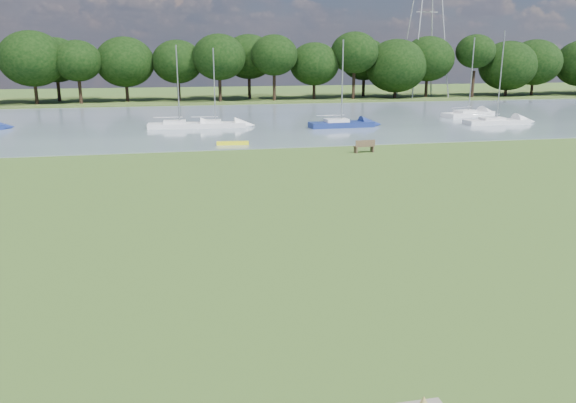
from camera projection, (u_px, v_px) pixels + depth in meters
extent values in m
plane|color=#556A2D|center=(258.00, 236.00, 23.82)|extent=(220.00, 220.00, 0.00)
cube|color=slate|center=(200.00, 122.00, 63.53)|extent=(220.00, 40.00, 0.10)
cube|color=#4C6626|center=(189.00, 100.00, 91.90)|extent=(220.00, 20.00, 0.40)
cube|color=brown|center=(356.00, 150.00, 43.51)|extent=(0.14, 0.50, 0.50)
cube|color=brown|center=(372.00, 149.00, 43.94)|extent=(0.14, 0.50, 0.50)
cube|color=brown|center=(364.00, 146.00, 43.66)|extent=(1.68, 0.67, 0.05)
cube|color=brown|center=(365.00, 143.00, 43.39)|extent=(1.64, 0.23, 0.49)
cube|color=#FDFA15|center=(233.00, 143.00, 47.18)|extent=(2.73, 0.90, 0.27)
cylinder|color=#AFAFAF|center=(420.00, 11.00, 91.89)|extent=(0.23, 0.23, 28.03)
cylinder|color=#AFAFAF|center=(445.00, 11.00, 92.77)|extent=(0.23, 0.23, 28.03)
cylinder|color=#AFAFAF|center=(409.00, 13.00, 96.04)|extent=(0.23, 0.23, 28.03)
cylinder|color=#AFAFAF|center=(433.00, 13.00, 96.93)|extent=(0.23, 0.23, 28.03)
cylinder|color=black|center=(32.00, 91.00, 82.95)|extent=(0.51, 0.51, 3.91)
ellipsoid|color=black|center=(28.00, 57.00, 81.72)|extent=(7.17, 7.17, 6.09)
cylinder|color=black|center=(82.00, 89.00, 84.31)|extent=(0.51, 0.51, 4.20)
ellipsoid|color=black|center=(79.00, 54.00, 83.00)|extent=(8.19, 8.19, 6.96)
cylinder|color=black|center=(130.00, 91.00, 85.83)|extent=(0.51, 0.51, 3.32)
ellipsoid|color=black|center=(128.00, 64.00, 84.79)|extent=(9.21, 9.21, 7.83)
cylinder|color=black|center=(177.00, 90.00, 87.20)|extent=(0.51, 0.51, 3.61)
ellipsoid|color=black|center=(175.00, 60.00, 86.07)|extent=(7.17, 7.17, 6.09)
cylinder|color=black|center=(222.00, 88.00, 88.57)|extent=(0.51, 0.51, 3.91)
ellipsoid|color=black|center=(221.00, 57.00, 87.34)|extent=(8.19, 8.19, 6.96)
cylinder|color=black|center=(265.00, 87.00, 89.93)|extent=(0.51, 0.51, 4.20)
ellipsoid|color=black|center=(265.00, 54.00, 88.62)|extent=(9.21, 9.21, 7.83)
cylinder|color=black|center=(308.00, 89.00, 91.45)|extent=(0.51, 0.51, 3.32)
ellipsoid|color=black|center=(308.00, 63.00, 90.41)|extent=(7.17, 7.17, 6.09)
cylinder|color=black|center=(349.00, 87.00, 92.82)|extent=(0.51, 0.51, 3.61)
ellipsoid|color=black|center=(349.00, 60.00, 91.69)|extent=(8.19, 8.19, 6.96)
cylinder|color=black|center=(388.00, 86.00, 94.18)|extent=(0.51, 0.51, 3.91)
ellipsoid|color=black|center=(390.00, 57.00, 92.96)|extent=(9.21, 9.21, 7.83)
cylinder|color=black|center=(427.00, 85.00, 95.55)|extent=(0.51, 0.51, 4.20)
ellipsoid|color=black|center=(429.00, 54.00, 94.23)|extent=(7.17, 7.17, 6.09)
cylinder|color=black|center=(464.00, 87.00, 97.07)|extent=(0.51, 0.51, 3.32)
ellipsoid|color=black|center=(466.00, 63.00, 96.03)|extent=(8.19, 8.19, 6.96)
cylinder|color=black|center=(501.00, 85.00, 98.43)|extent=(0.51, 0.51, 3.61)
ellipsoid|color=black|center=(503.00, 60.00, 97.30)|extent=(9.21, 9.21, 7.83)
cylinder|color=black|center=(536.00, 84.00, 99.80)|extent=(0.51, 0.51, 3.91)
ellipsoid|color=black|center=(540.00, 57.00, 98.58)|extent=(7.17, 7.17, 6.09)
cylinder|color=black|center=(571.00, 83.00, 101.17)|extent=(0.51, 0.51, 4.20)
ellipsoid|color=black|center=(575.00, 54.00, 99.85)|extent=(8.19, 8.19, 6.96)
cube|color=white|center=(468.00, 113.00, 68.17)|extent=(7.43, 4.17, 0.74)
cube|color=white|center=(465.00, 110.00, 67.77)|extent=(2.88, 2.29, 0.48)
cylinder|color=#A5A8AD|center=(472.00, 75.00, 67.01)|extent=(0.13, 0.13, 8.72)
cube|color=navy|center=(341.00, 123.00, 58.21)|extent=(6.82, 2.28, 0.80)
cube|color=white|center=(337.00, 119.00, 57.95)|extent=(2.44, 1.62, 0.52)
cylinder|color=#A5A8AD|center=(342.00, 81.00, 57.12)|extent=(0.14, 0.14, 8.20)
cube|color=white|center=(180.00, 125.00, 57.66)|extent=(6.56, 2.18, 0.71)
cube|color=white|center=(175.00, 120.00, 57.48)|extent=(2.34, 1.55, 0.46)
cylinder|color=#A5A8AD|center=(178.00, 85.00, 56.63)|extent=(0.12, 0.12, 7.76)
cube|color=white|center=(496.00, 121.00, 60.81)|extent=(7.10, 2.06, 0.68)
cube|color=white|center=(492.00, 117.00, 60.58)|extent=(2.49, 1.58, 0.44)
cylinder|color=#A5A8AD|center=(501.00, 76.00, 59.59)|extent=(0.12, 0.12, 9.25)
cube|color=white|center=(216.00, 124.00, 58.30)|extent=(6.24, 2.20, 0.69)
cube|color=white|center=(211.00, 120.00, 58.13)|extent=(2.24, 1.51, 0.44)
cylinder|color=#A5A8AD|center=(214.00, 86.00, 57.30)|extent=(0.12, 0.12, 7.49)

